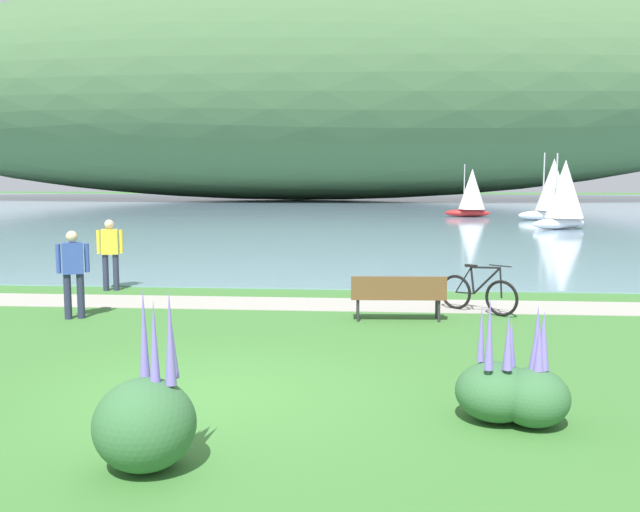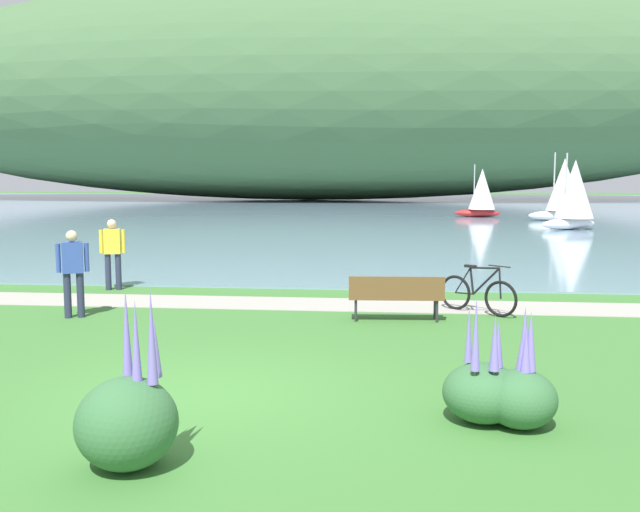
% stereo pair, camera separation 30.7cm
% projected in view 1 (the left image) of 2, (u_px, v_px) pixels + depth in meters
% --- Properties ---
extents(ground_plane, '(200.00, 200.00, 0.00)m').
position_uv_depth(ground_plane, '(215.00, 395.00, 8.85)').
color(ground_plane, '#3D7533').
extents(bay_water, '(180.00, 80.00, 0.04)m').
position_uv_depth(bay_water, '(351.00, 208.00, 56.57)').
color(bay_water, '#7A99B2').
rests_on(bay_water, ground).
extents(distant_hillside, '(104.90, 28.00, 22.85)m').
position_uv_depth(distant_hillside, '(298.00, 91.00, 73.72)').
color(distant_hillside, '#42663D').
rests_on(distant_hillside, bay_water).
extents(shoreline_path, '(60.00, 1.50, 0.01)m').
position_uv_depth(shoreline_path, '(282.00, 304.00, 15.07)').
color(shoreline_path, '#A39E93').
rests_on(shoreline_path, ground).
extents(park_bench_near_camera, '(1.82, 0.58, 0.88)m').
position_uv_depth(park_bench_near_camera, '(398.00, 294.00, 13.27)').
color(park_bench_near_camera, brown).
rests_on(park_bench_near_camera, ground).
extents(bicycle_leaning_near_bench, '(1.41, 1.16, 1.01)m').
position_uv_depth(bicycle_leaning_near_bench, '(478.00, 293.00, 14.07)').
color(bicycle_leaning_near_bench, black).
rests_on(bicycle_leaning_near_bench, ground).
extents(person_at_shoreline, '(0.59, 0.31, 1.71)m').
position_uv_depth(person_at_shoreline, '(110.00, 250.00, 16.70)').
color(person_at_shoreline, '#282D47').
rests_on(person_at_shoreline, ground).
extents(person_on_the_grass, '(0.57, 0.35, 1.71)m').
position_uv_depth(person_on_the_grass, '(73.00, 269.00, 13.43)').
color(person_on_the_grass, '#282D47').
rests_on(person_on_the_grass, ground).
extents(echium_bush_beside_closest, '(0.91, 0.91, 1.47)m').
position_uv_depth(echium_bush_beside_closest, '(496.00, 390.00, 7.90)').
color(echium_bush_beside_closest, '#386B3D').
rests_on(echium_bush_beside_closest, ground).
extents(echium_bush_mid_cluster, '(0.80, 0.80, 1.36)m').
position_uv_depth(echium_bush_mid_cluster, '(533.00, 391.00, 7.73)').
color(echium_bush_mid_cluster, '#386B3D').
rests_on(echium_bush_mid_cluster, ground).
extents(echium_bush_far_cluster, '(0.97, 0.97, 1.73)m').
position_uv_depth(echium_bush_far_cluster, '(145.00, 421.00, 6.58)').
color(echium_bush_far_cluster, '#386B3D').
rests_on(echium_bush_far_cluster, ground).
extents(sailboat_nearest_to_shore, '(3.27, 2.59, 3.78)m').
position_uv_depth(sailboat_nearest_to_shore, '(564.00, 194.00, 34.96)').
color(sailboat_nearest_to_shore, white).
rests_on(sailboat_nearest_to_shore, bay_water).
extents(sailboat_mid_bay, '(2.93, 1.84, 3.38)m').
position_uv_depth(sailboat_mid_bay, '(471.00, 192.00, 44.89)').
color(sailboat_mid_bay, '#B22323').
rests_on(sailboat_mid_bay, bay_water).
extents(sailboat_toward_hillside, '(3.48, 2.17, 4.01)m').
position_uv_depth(sailboat_toward_hillside, '(553.00, 189.00, 41.51)').
color(sailboat_toward_hillside, white).
rests_on(sailboat_toward_hillside, bay_water).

